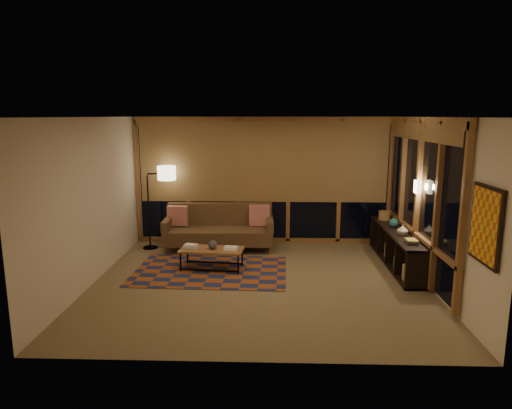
{
  "coord_description": "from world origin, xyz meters",
  "views": [
    {
      "loc": [
        0.18,
        -7.18,
        2.72
      ],
      "look_at": [
        -0.09,
        0.67,
        1.19
      ],
      "focal_mm": 32.0,
      "sensor_mm": 36.0,
      "label": 1
    }
  ],
  "objects_px": {
    "sofa": "(219,228)",
    "bookshelf": "(396,248)",
    "coffee_table": "(212,259)",
    "floor_lamp": "(149,208)"
  },
  "relations": [
    {
      "from": "sofa",
      "to": "floor_lamp",
      "type": "xyz_separation_m",
      "value": [
        -1.45,
        0.04,
        0.41
      ]
    },
    {
      "from": "bookshelf",
      "to": "floor_lamp",
      "type": "bearing_deg",
      "value": 169.15
    },
    {
      "from": "bookshelf",
      "to": "sofa",
      "type": "bearing_deg",
      "value": 165.25
    },
    {
      "from": "sofa",
      "to": "bookshelf",
      "type": "xyz_separation_m",
      "value": [
        3.38,
        -0.89,
        -0.12
      ]
    },
    {
      "from": "sofa",
      "to": "bookshelf",
      "type": "relative_size",
      "value": 0.84
    },
    {
      "from": "sofa",
      "to": "coffee_table",
      "type": "distance_m",
      "value": 1.26
    },
    {
      "from": "sofa",
      "to": "coffee_table",
      "type": "xyz_separation_m",
      "value": [
        0.01,
        -1.24,
        -0.26
      ]
    },
    {
      "from": "coffee_table",
      "to": "floor_lamp",
      "type": "relative_size",
      "value": 0.66
    },
    {
      "from": "floor_lamp",
      "to": "bookshelf",
      "type": "bearing_deg",
      "value": -33.89
    },
    {
      "from": "sofa",
      "to": "bookshelf",
      "type": "distance_m",
      "value": 3.5
    }
  ]
}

